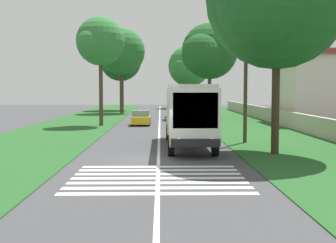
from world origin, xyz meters
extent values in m
plane|color=#424244|center=(0.00, 0.00, 0.00)|extent=(160.00, 160.00, 0.00)
cube|color=#235623|center=(15.00, 8.20, 0.02)|extent=(120.00, 8.00, 0.04)
cube|color=#235623|center=(15.00, -8.20, 0.02)|extent=(120.00, 8.00, 0.04)
cube|color=silver|center=(15.00, 0.00, 0.00)|extent=(110.00, 0.16, 0.01)
cube|color=silver|center=(5.01, -1.80, 2.10)|extent=(11.00, 2.50, 2.90)
cube|color=slate|center=(5.31, -1.80, 2.62)|extent=(9.68, 2.54, 0.85)
cube|color=slate|center=(-0.45, -1.80, 2.45)|extent=(0.08, 2.20, 1.74)
cube|color=#B29E19|center=(5.01, -1.80, 1.10)|extent=(10.78, 2.53, 0.36)
cube|color=silver|center=(5.01, -1.80, 3.64)|extent=(10.56, 2.30, 0.18)
cube|color=black|center=(-0.57, -1.80, 0.87)|extent=(0.16, 2.40, 0.40)
sphere|color=#F2EDCC|center=(-0.51, -1.00, 1.00)|extent=(0.24, 0.24, 0.24)
sphere|color=#F2EDCC|center=(-0.51, -2.60, 1.00)|extent=(0.24, 0.24, 0.24)
cylinder|color=black|center=(1.11, -0.65, 0.55)|extent=(1.10, 0.32, 1.10)
cylinder|color=black|center=(8.51, -0.65, 0.55)|extent=(1.10, 0.32, 1.10)
cylinder|color=black|center=(1.11, -2.95, 0.55)|extent=(1.10, 0.32, 1.10)
cylinder|color=black|center=(8.51, -2.95, 0.55)|extent=(1.10, 0.32, 1.10)
cube|color=silver|center=(-7.65, 0.00, 0.00)|extent=(0.45, 6.80, 0.01)
cube|color=silver|center=(-6.75, 0.00, 0.00)|extent=(0.45, 6.80, 0.01)
cube|color=silver|center=(-5.85, 0.00, 0.00)|extent=(0.45, 6.80, 0.01)
cube|color=silver|center=(-4.95, 0.00, 0.00)|extent=(0.45, 6.80, 0.01)
cube|color=silver|center=(-4.05, 0.00, 0.00)|extent=(0.45, 6.80, 0.01)
cube|color=silver|center=(-3.15, 0.00, 0.00)|extent=(0.45, 6.80, 0.01)
cube|color=silver|center=(-2.25, 0.00, 0.00)|extent=(0.45, 6.80, 0.01)
cube|color=gold|center=(22.05, 1.77, 0.53)|extent=(4.30, 1.75, 0.70)
cube|color=slate|center=(21.95, 1.77, 1.15)|extent=(2.00, 1.61, 0.55)
cylinder|color=black|center=(20.70, 2.55, 0.32)|extent=(0.64, 0.22, 0.64)
cylinder|color=black|center=(23.40, 2.55, 0.32)|extent=(0.64, 0.22, 0.64)
cylinder|color=black|center=(20.70, 0.99, 0.32)|extent=(0.64, 0.22, 0.64)
cylinder|color=black|center=(23.40, 0.99, 0.32)|extent=(0.64, 0.22, 0.64)
cube|color=#B7A893|center=(27.80, -1.80, 0.53)|extent=(4.30, 1.75, 0.70)
cube|color=slate|center=(27.70, -1.80, 1.15)|extent=(2.00, 1.61, 0.55)
cylinder|color=black|center=(26.45, -1.02, 0.32)|extent=(0.64, 0.22, 0.64)
cylinder|color=black|center=(29.15, -1.02, 0.32)|extent=(0.64, 0.22, 0.64)
cylinder|color=black|center=(26.45, -2.58, 0.32)|extent=(0.64, 0.22, 0.64)
cylinder|color=black|center=(29.15, -2.58, 0.32)|extent=(0.64, 0.22, 0.64)
cube|color=black|center=(34.44, -1.82, 0.53)|extent=(4.30, 1.75, 0.70)
cube|color=slate|center=(34.34, -1.82, 1.15)|extent=(2.00, 1.61, 0.55)
cylinder|color=black|center=(33.09, -1.04, 0.32)|extent=(0.64, 0.22, 0.64)
cylinder|color=black|center=(35.79, -1.04, 0.32)|extent=(0.64, 0.22, 0.64)
cylinder|color=black|center=(33.09, -2.60, 0.32)|extent=(0.64, 0.22, 0.64)
cylinder|color=black|center=(35.79, -2.60, 0.32)|extent=(0.64, 0.22, 0.64)
cylinder|color=#4C3826|center=(43.72, 5.42, 3.50)|extent=(0.55, 0.55, 6.92)
sphere|color=#286B2D|center=(43.72, 5.42, 8.79)|extent=(6.64, 6.64, 6.64)
sphere|color=#286B2D|center=(45.71, 5.42, 8.29)|extent=(3.82, 3.82, 3.82)
sphere|color=#286B2D|center=(42.06, 6.42, 8.29)|extent=(3.98, 3.98, 3.98)
cylinder|color=#3D2D1E|center=(52.20, 6.27, 3.12)|extent=(0.38, 0.38, 6.17)
sphere|color=#1E5623|center=(52.20, 6.27, 8.02)|extent=(6.58, 6.58, 6.58)
sphere|color=#1E5623|center=(54.18, 6.27, 7.53)|extent=(4.06, 4.06, 4.06)
sphere|color=#1E5623|center=(50.56, 7.26, 7.53)|extent=(3.65, 3.65, 3.65)
cylinder|color=#4C3826|center=(20.88, 5.48, 3.36)|extent=(0.36, 0.36, 6.65)
sphere|color=#337A38|center=(20.88, 5.48, 7.94)|extent=(4.55, 4.55, 4.55)
sphere|color=#337A38|center=(22.25, 5.48, 7.60)|extent=(2.90, 2.90, 2.90)
sphere|color=#337A38|center=(19.74, 6.16, 7.60)|extent=(2.72, 2.72, 2.72)
cylinder|color=#4C3826|center=(61.29, -5.28, 2.79)|extent=(0.54, 0.54, 5.51)
sphere|color=#337A38|center=(61.29, -5.28, 7.61)|extent=(7.50, 7.50, 7.50)
sphere|color=#337A38|center=(63.54, -5.28, 7.05)|extent=(5.13, 5.13, 5.13)
sphere|color=#337A38|center=(59.42, -4.15, 7.05)|extent=(4.22, 4.22, 4.22)
cylinder|color=#4C3826|center=(32.81, -5.98, 3.09)|extent=(0.42, 0.42, 6.10)
sphere|color=#1E5623|center=(32.81, -5.98, 7.98)|extent=(6.68, 6.68, 6.68)
sphere|color=#1E5623|center=(34.81, -5.98, 7.48)|extent=(4.05, 4.05, 4.05)
sphere|color=#1E5623|center=(31.14, -4.98, 7.48)|extent=(4.90, 4.90, 4.90)
cylinder|color=#3D2D1E|center=(1.64, -6.21, 3.13)|extent=(0.42, 0.42, 6.17)
sphere|color=#1E5623|center=(3.90, -6.21, 7.72)|extent=(4.36, 4.36, 4.36)
sphere|color=#1E5623|center=(-0.25, -5.08, 7.72)|extent=(4.63, 4.63, 4.63)
cylinder|color=#473828|center=(6.80, -5.55, 3.80)|extent=(0.24, 0.24, 7.52)
cube|color=#3D3326|center=(6.80, -5.55, 6.96)|extent=(0.12, 1.40, 0.12)
cube|color=#B2A893|center=(20.00, -11.60, 0.76)|extent=(70.00, 0.40, 1.44)
cube|color=beige|center=(24.04, -16.56, 3.35)|extent=(8.74, 8.03, 6.70)
cube|color=brown|center=(24.04, -16.56, 6.97)|extent=(9.34, 8.63, 0.53)
camera|label=1|loc=(-23.00, -0.10, 3.50)|focal=49.84mm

